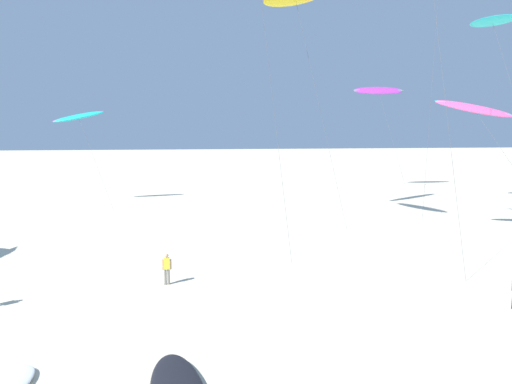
% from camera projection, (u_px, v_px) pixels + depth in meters
% --- Properties ---
extents(flying_kite_0, '(6.45, 5.70, 9.67)m').
position_uv_depth(flying_kite_0, '(78.00, 117.00, 53.57)').
color(flying_kite_0, '#19B2B7').
rests_on(flying_kite_0, ground).
extents(flying_kite_1, '(2.64, 10.67, 16.74)m').
position_uv_depth(flying_kite_1, '(492.00, 21.00, 42.54)').
color(flying_kite_1, '#19B2B7').
rests_on(flying_kite_1, ground).
extents(flying_kite_4, '(6.19, 8.03, 10.24)m').
position_uv_depth(flying_kite_4, '(475.00, 109.00, 38.22)').
color(flying_kite_4, '#EA5193').
rests_on(flying_kite_4, ground).
extents(flying_kite_6, '(6.15, 10.14, 12.49)m').
position_uv_depth(flying_kite_6, '(379.00, 91.00, 63.87)').
color(flying_kite_6, purple).
rests_on(flying_kite_6, ground).
extents(person_near_right, '(0.51, 0.23, 1.66)m').
position_uv_depth(person_near_right, '(167.00, 268.00, 28.12)').
color(person_near_right, slate).
rests_on(person_near_right, ground).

